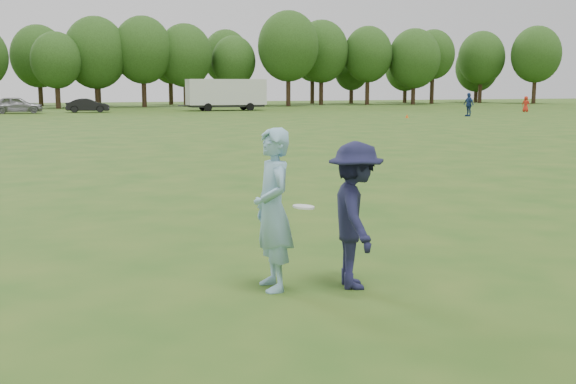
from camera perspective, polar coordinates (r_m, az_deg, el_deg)
name	(u,v)px	position (r m, az deg, el deg)	size (l,w,h in m)	color
ground	(294,296)	(8.43, 0.54, -8.81)	(200.00, 200.00, 0.00)	#254E16
thrower	(273,210)	(8.49, -1.30, -1.51)	(0.75, 0.49, 2.06)	#81B1C8
defender	(355,215)	(8.63, 5.73, -1.97)	(1.22, 0.70, 1.88)	#191A37
player_far_b	(469,105)	(58.79, 15.04, 7.16)	(1.15, 0.48, 1.96)	navy
player_far_c	(526,104)	(70.33, 19.48, 7.04)	(0.75, 0.49, 1.53)	red
car_e	(17,105)	(67.48, -21.99, 6.85)	(1.85, 4.60, 1.57)	gray
car_f	(88,106)	(67.70, -16.59, 7.03)	(1.40, 4.01, 1.32)	black
field_cone	(407,116)	(54.85, 10.04, 6.35)	(0.28, 0.28, 0.30)	#E7500C
disc_in_play	(304,207)	(8.27, 1.33, -1.27)	(0.32, 0.32, 0.05)	white
cargo_trailer	(226,93)	(70.17, -5.27, 8.33)	(9.00, 2.75, 3.20)	white
treeline	(94,54)	(84.69, -16.08, 11.17)	(130.35, 18.39, 11.74)	#332114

